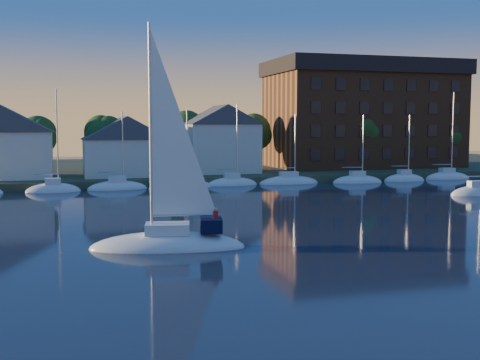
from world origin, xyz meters
name	(u,v)px	position (x,y,z in m)	size (l,w,h in m)	color
ground	(368,289)	(0.00, 0.00, 0.00)	(260.00, 260.00, 0.00)	black
shoreline_land	(151,172)	(0.00, 75.00, 0.00)	(160.00, 50.00, 2.00)	#3B4327
wooden_dock	(176,185)	(0.00, 52.00, 0.00)	(120.00, 3.00, 1.00)	brown
clubhouse_centre	(125,146)	(-6.00, 57.00, 5.13)	(11.55, 8.40, 8.08)	white
clubhouse_east	(221,138)	(8.00, 59.00, 6.00)	(10.50, 8.40, 9.80)	white
condo_block	(363,114)	(34.00, 64.95, 9.79)	(31.00, 17.00, 17.40)	brown
tree_line	(175,130)	(2.00, 63.00, 7.18)	(93.40, 5.40, 8.90)	#372619
moored_fleet	(180,187)	(0.00, 49.00, 0.10)	(87.50, 2.40, 12.05)	white
hero_sailboat	(170,239)	(-7.66, 12.20, 0.63)	(10.49, 5.17, 15.44)	white
drifting_sailboat_right	(476,194)	(30.59, 31.44, 0.10)	(6.21, 2.88, 9.86)	white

